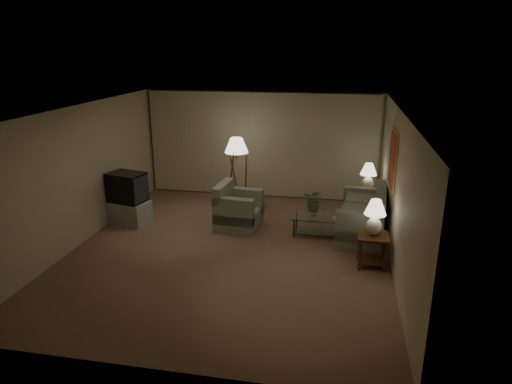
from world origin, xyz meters
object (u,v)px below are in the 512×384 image
(sofa, at_px, (361,218))
(vase, at_px, (314,212))
(tv_cabinet, at_px, (129,212))
(crt_tv, at_px, (127,187))
(side_table_far, at_px, (366,199))
(side_table_near, at_px, (372,245))
(table_lamp_near, at_px, (375,214))
(floor_lamp, at_px, (237,172))
(table_lamp_far, at_px, (368,175))
(ottoman, at_px, (250,200))
(coffee_table, at_px, (321,222))
(armchair, at_px, (239,211))

(sofa, bearing_deg, vase, -79.00)
(tv_cabinet, height_order, crt_tv, crt_tv)
(vase, bearing_deg, side_table_far, 50.29)
(side_table_near, relative_size, table_lamp_near, 0.92)
(tv_cabinet, bearing_deg, vase, 14.71)
(table_lamp_near, bearing_deg, side_table_near, -7.13)
(table_lamp_near, bearing_deg, floor_lamp, 139.87)
(crt_tv, bearing_deg, table_lamp_near, 0.85)
(sofa, bearing_deg, table_lamp_far, 178.28)
(crt_tv, distance_m, ottoman, 2.94)
(coffee_table, height_order, ottoman, coffee_table)
(table_lamp_near, height_order, floor_lamp, floor_lamp)
(floor_lamp, height_order, ottoman, floor_lamp)
(armchair, height_order, coffee_table, armchair)
(vase, bearing_deg, table_lamp_near, -48.10)
(floor_lamp, relative_size, vase, 10.34)
(table_lamp_near, xyz_separation_m, vase, (-1.12, 1.25, -0.49))
(table_lamp_far, height_order, coffee_table, table_lamp_far)
(side_table_far, distance_m, floor_lamp, 3.10)
(tv_cabinet, distance_m, floor_lamp, 2.65)
(armchair, relative_size, table_lamp_near, 1.62)
(ottoman, distance_m, vase, 2.16)
(coffee_table, height_order, tv_cabinet, tv_cabinet)
(armchair, bearing_deg, sofa, -84.78)
(tv_cabinet, xyz_separation_m, floor_lamp, (2.14, 1.42, 0.65))
(ottoman, height_order, vase, vase)
(table_lamp_near, distance_m, coffee_table, 1.73)
(vase, bearing_deg, tv_cabinet, -178.69)
(armchair, distance_m, table_lamp_near, 3.10)
(table_lamp_far, xyz_separation_m, coffee_table, (-0.97, -1.35, -0.70))
(side_table_near, height_order, table_lamp_far, table_lamp_far)
(sofa, bearing_deg, ottoman, -111.26)
(armchair, relative_size, crt_tv, 1.23)
(table_lamp_near, relative_size, tv_cabinet, 0.67)
(crt_tv, relative_size, ottoman, 1.52)
(table_lamp_near, bearing_deg, side_table_far, 90.00)
(table_lamp_far, bearing_deg, side_table_near, -90.00)
(tv_cabinet, xyz_separation_m, ottoman, (2.46, 1.48, -0.06))
(crt_tv, bearing_deg, ottoman, 44.48)
(side_table_far, height_order, crt_tv, crt_tv)
(armchair, relative_size, ottoman, 1.87)
(ottoman, bearing_deg, side_table_far, -0.77)
(floor_lamp, bearing_deg, sofa, -22.92)
(coffee_table, bearing_deg, vase, -180.00)
(table_lamp_far, relative_size, vase, 3.88)
(side_table_near, height_order, floor_lamp, floor_lamp)
(armchair, bearing_deg, tv_cabinet, 98.66)
(side_table_far, distance_m, crt_tv, 5.41)
(ottoman, bearing_deg, sofa, -26.38)
(crt_tv, height_order, floor_lamp, floor_lamp)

